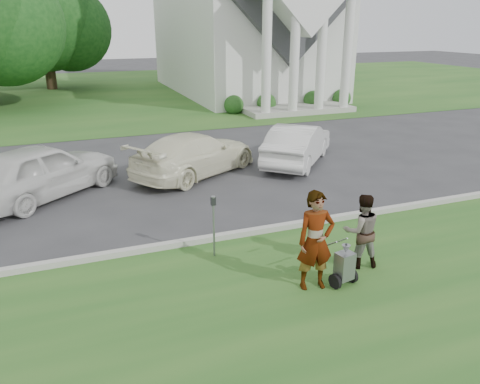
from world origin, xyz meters
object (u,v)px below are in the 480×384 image
parking_meter_near (214,219)px  person_left (316,242)px  person_right (361,231)px  car_c (195,154)px  car_b (41,171)px  car_d (298,144)px  tree_back (43,23)px  church (244,4)px  striping_cart (344,267)px

parking_meter_near → person_left: bearing=-53.5°
person_left → person_right: person_left is taller
person_left → car_c: person_left is taller
person_right → car_c: 7.44m
car_b → car_d: (8.51, 0.50, -0.09)m
car_b → car_c: (4.71, 0.53, -0.10)m
parking_meter_near → car_b: (-3.50, 5.29, -0.08)m
tree_back → person_left: 32.59m
car_c → car_d: size_ratio=1.11×
person_left → person_right: size_ratio=1.23×
car_c → car_d: car_d is taller
parking_meter_near → car_b: bearing=123.5°
person_left → church: bearing=79.4°
church → person_right: (-7.09, -24.77, -5.15)m
church → car_b: church is taller
car_b → striping_cart: bearing=177.2°
car_b → church: bearing=-76.0°
church → striping_cart: 27.05m
tree_back → person_right: 32.43m
church → person_left: church is taller
tree_back → parking_meter_near: 30.58m
tree_back → person_right: size_ratio=6.07×
tree_back → car_c: (4.45, -24.34, -4.03)m
tree_back → car_b: tree_back is taller
person_right → tree_back: bearing=-66.1°
person_right → parking_meter_near: bearing=-15.5°
car_b → car_d: car_b is taller
person_left → car_d: person_left is taller
person_left → striping_cart: bearing=-5.5°
tree_back → car_b: size_ratio=2.04×
church → car_d: size_ratio=5.57×
tree_back → car_d: tree_back is taller
striping_cart → tree_back: bearing=87.7°
church → person_right: size_ratio=15.22×
striping_cart → car_c: size_ratio=0.22×
person_right → car_b: bearing=-34.3°
tree_back → striping_cart: bearing=-80.8°
church → person_left: size_ratio=12.40×
car_c → person_left: bearing=149.0°
parking_meter_near → person_right: bearing=-28.8°
car_c → person_right: bearing=159.1°
church → car_d: bearing=-105.2°
car_b → tree_back: bearing=-40.2°
parking_meter_near → church: bearing=67.2°
car_c → car_d: (3.79, -0.03, 0.02)m
church → car_b: size_ratio=5.12×
person_left → parking_meter_near: 2.34m
person_right → parking_meter_near: person_right is taller
person_right → person_left: bearing=30.4°
striping_cart → person_left: (-0.58, 0.14, 0.57)m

